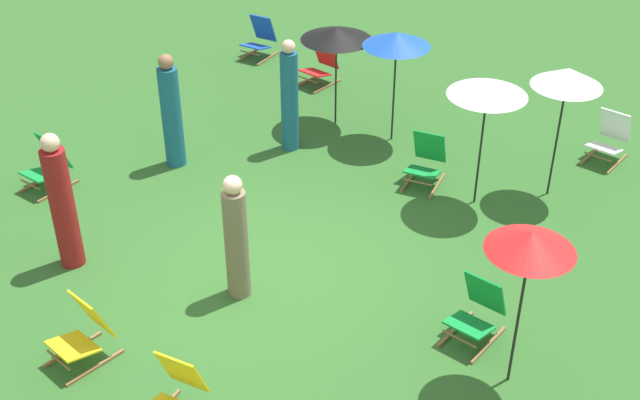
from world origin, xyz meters
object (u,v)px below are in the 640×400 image
deckchair_7 (259,39)px  umbrella_4 (397,39)px  person_0 (171,113)px  person_2 (290,98)px  deckchair_3 (426,161)px  deckchair_4 (609,139)px  umbrella_0 (531,242)px  deckchair_5 (83,333)px  person_3 (62,204)px  umbrella_2 (568,78)px  deckchair_6 (477,312)px  deckchair_2 (48,165)px  deckchair_9 (320,65)px  umbrella_1 (488,87)px  person_1 (236,239)px  umbrella_3 (336,34)px  deckchair_1 (176,394)px

deckchair_7 → umbrella_4: (3.86, -1.64, 1.38)m
person_0 → person_2: size_ratio=0.99×
deckchair_3 → deckchair_4: same height
umbrella_4 → deckchair_3: bearing=-41.4°
umbrella_0 → person_2: size_ratio=1.07×
deckchair_5 → deckchair_7: same height
person_3 → umbrella_2: bearing=-156.6°
person_2 → umbrella_2: bearing=88.5°
deckchair_6 → deckchair_2: bearing=-170.1°
deckchair_2 → deckchair_9: same height
person_3 → umbrella_1: bearing=-156.0°
deckchair_7 → umbrella_4: size_ratio=0.45×
person_3 → deckchair_9: bearing=-111.2°
person_3 → person_0: bearing=-101.7°
person_0 → person_3: person_3 is taller
deckchair_4 → deckchair_6: 4.96m
person_2 → person_1: bearing=10.3°
deckchair_4 → umbrella_3: size_ratio=0.48×
deckchair_5 → person_2: size_ratio=0.45×
deckchair_3 → person_1: size_ratio=0.49×
deckchair_7 → umbrella_3: size_ratio=0.48×
person_0 → person_2: person_2 is taller
umbrella_0 → umbrella_2: (-0.93, 3.93, 0.01)m
deckchair_3 → umbrella_0: 4.43m
deckchair_5 → umbrella_0: size_ratio=0.42×
umbrella_2 → person_2: 4.23m
deckchair_5 → deckchair_4: bearing=74.8°
umbrella_2 → person_3: size_ratio=1.05×
umbrella_2 → umbrella_3: (-3.85, 0.24, -0.26)m
umbrella_4 → person_3: size_ratio=0.97×
deckchair_3 → umbrella_0: (2.63, -3.24, 1.50)m
umbrella_2 → deckchair_9: bearing=163.5°
deckchair_9 → umbrella_2: bearing=-8.1°
umbrella_3 → person_1: size_ratio=1.01×
deckchair_5 → umbrella_0: umbrella_0 is taller
umbrella_2 → umbrella_4: umbrella_2 is taller
deckchair_6 → person_1: bearing=-156.3°
deckchair_3 → deckchair_5: same height
umbrella_2 → deckchair_7: bearing=164.1°
deckchair_3 → person_2: person_2 is taller
deckchair_5 → person_2: person_2 is taller
person_1 → umbrella_3: bearing=134.1°
umbrella_2 → deckchair_3: bearing=-157.8°
deckchair_1 → deckchair_4: bearing=68.4°
umbrella_0 → person_2: umbrella_0 is taller
deckchair_6 → person_3: (-5.04, -1.50, 0.55)m
umbrella_2 → person_0: bearing=-156.6°
deckchair_2 → umbrella_4: size_ratio=0.45×
deckchair_2 → deckchair_7: (-0.23, 5.69, 0.00)m
deckchair_7 → umbrella_3: umbrella_3 is taller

